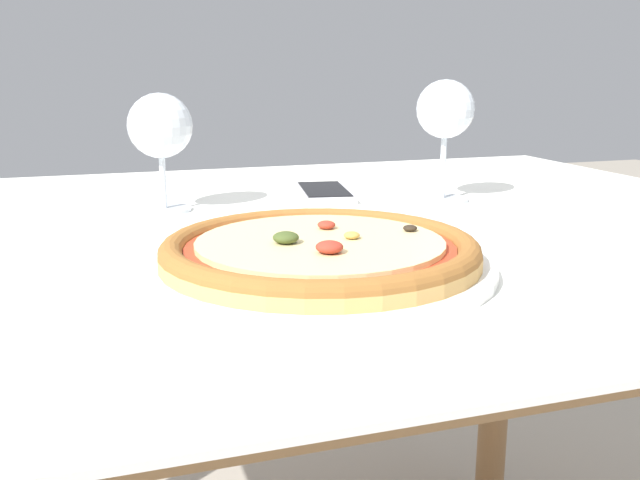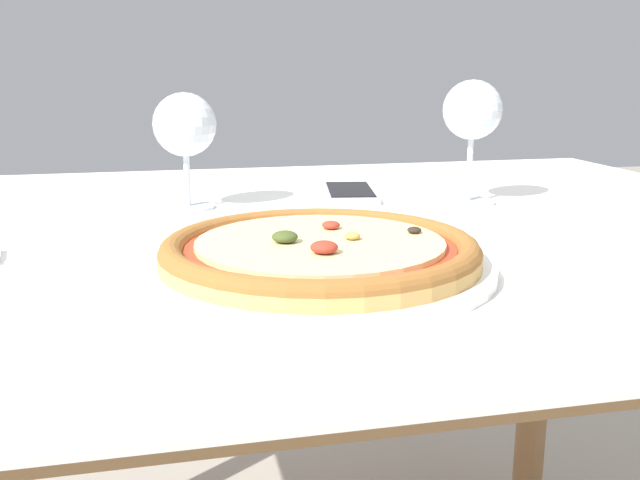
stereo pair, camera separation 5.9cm
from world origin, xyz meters
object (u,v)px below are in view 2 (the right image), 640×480
(dining_table, at_px, (326,290))
(wine_glass_far_left, at_px, (185,128))
(cell_phone, at_px, (350,193))
(wine_glass_far_right, at_px, (472,114))
(pizza_plate, at_px, (320,254))

(dining_table, distance_m, wine_glass_far_left, 0.28)
(wine_glass_far_left, height_order, cell_phone, wine_glass_far_left)
(dining_table, xyz_separation_m, wine_glass_far_right, (0.22, 0.08, 0.21))
(cell_phone, bearing_deg, dining_table, -114.54)
(cell_phone, bearing_deg, pizza_plate, -108.99)
(pizza_plate, relative_size, wine_glass_far_left, 2.10)
(wine_glass_far_left, distance_m, cell_phone, 0.25)
(cell_phone, bearing_deg, wine_glass_far_right, -30.10)
(dining_table, relative_size, wine_glass_far_right, 7.62)
(dining_table, xyz_separation_m, pizza_plate, (-0.05, -0.21, 0.10))
(dining_table, height_order, cell_phone, cell_phone)
(wine_glass_far_left, relative_size, cell_phone, 0.98)
(pizza_plate, height_order, cell_phone, pizza_plate)
(wine_glass_far_left, bearing_deg, wine_glass_far_right, -6.92)
(wine_glass_far_right, bearing_deg, dining_table, -160.98)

